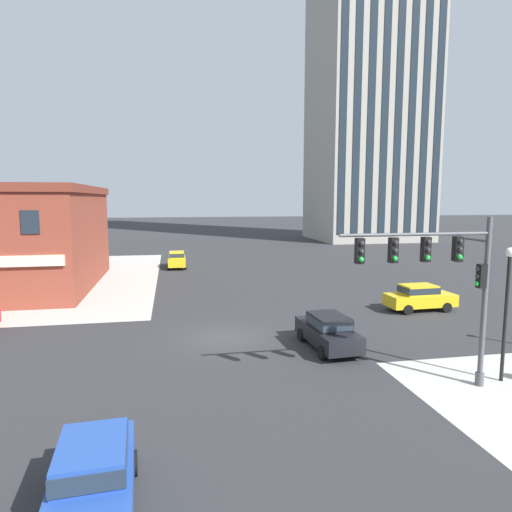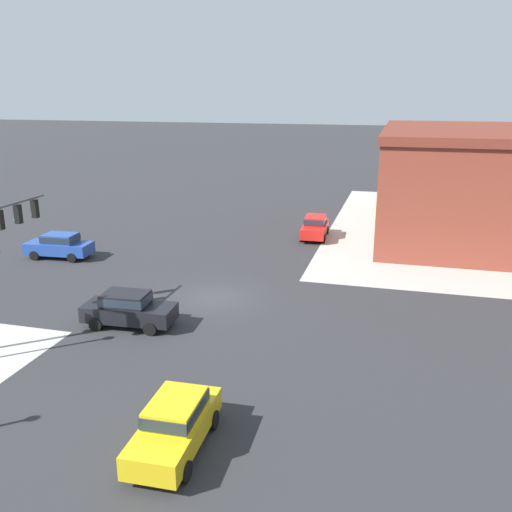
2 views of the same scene
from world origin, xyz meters
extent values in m
plane|color=#2D2D30|center=(0.00, 0.00, 0.00)|extent=(320.00, 320.00, 0.00)
cylinder|color=#4C4C51|center=(8.86, -7.92, 0.25)|extent=(0.32, 0.32, 0.50)
cylinder|color=#4C4C51|center=(8.86, -7.92, 3.25)|extent=(0.20, 0.20, 6.49)
cylinder|color=#4C4C51|center=(5.94, -7.92, 5.88)|extent=(5.84, 0.12, 0.12)
cylinder|color=#4C4C51|center=(8.86, -7.02, 5.58)|extent=(0.11, 1.80, 0.11)
cube|color=black|center=(7.59, -7.92, 5.33)|extent=(0.28, 0.28, 0.90)
sphere|color=#282828|center=(7.59, -8.08, 5.61)|extent=(0.18, 0.18, 0.18)
sphere|color=#282828|center=(7.59, -8.08, 5.33)|extent=(0.18, 0.18, 0.18)
sphere|color=green|center=(7.59, -8.08, 5.05)|extent=(0.18, 0.18, 0.18)
cube|color=black|center=(6.32, -7.92, 5.33)|extent=(0.28, 0.28, 0.90)
sphere|color=#282828|center=(6.32, -8.08, 5.61)|extent=(0.18, 0.18, 0.18)
sphere|color=#282828|center=(6.32, -8.08, 5.33)|extent=(0.18, 0.18, 0.18)
sphere|color=green|center=(6.32, -8.08, 5.05)|extent=(0.18, 0.18, 0.18)
cube|color=black|center=(5.05, -7.92, 5.33)|extent=(0.28, 0.28, 0.90)
sphere|color=#282828|center=(5.05, -8.08, 5.61)|extent=(0.18, 0.18, 0.18)
sphere|color=#282828|center=(5.05, -8.08, 5.33)|extent=(0.18, 0.18, 0.18)
sphere|color=green|center=(5.05, -8.08, 5.05)|extent=(0.18, 0.18, 0.18)
cube|color=black|center=(3.78, -7.92, 5.33)|extent=(0.28, 0.28, 0.90)
sphere|color=#282828|center=(3.78, -8.08, 5.61)|extent=(0.18, 0.18, 0.18)
sphere|color=#282828|center=(3.78, -8.08, 5.33)|extent=(0.18, 0.18, 0.18)
sphere|color=green|center=(3.78, -8.08, 5.05)|extent=(0.18, 0.18, 0.18)
cube|color=black|center=(8.66, -7.92, 4.28)|extent=(0.28, 0.28, 0.90)
sphere|color=#282828|center=(8.50, -7.92, 4.56)|extent=(0.18, 0.18, 0.18)
sphere|color=#282828|center=(8.50, -7.92, 4.28)|extent=(0.18, 0.18, 0.18)
sphere|color=green|center=(8.50, -7.92, 4.00)|extent=(0.18, 0.18, 0.18)
cube|color=black|center=(8.86, -6.22, 5.03)|extent=(0.28, 0.28, 0.90)
sphere|color=#282828|center=(8.86, -6.38, 5.31)|extent=(0.18, 0.18, 0.18)
sphere|color=#282828|center=(8.86, -6.38, 5.03)|extent=(0.18, 0.18, 0.18)
sphere|color=green|center=(8.86, -6.38, 4.75)|extent=(0.18, 0.18, 0.18)
cylinder|color=black|center=(10.00, -7.71, 2.47)|extent=(0.14, 0.14, 4.95)
sphere|color=white|center=(10.00, -7.71, 5.13)|extent=(0.36, 0.36, 0.36)
cube|color=gold|center=(-2.16, 24.55, 0.70)|extent=(1.82, 4.42, 0.76)
cube|color=gold|center=(-2.16, 24.70, 1.38)|extent=(1.53, 2.13, 0.60)
cube|color=#232D38|center=(-2.16, 24.70, 1.38)|extent=(1.56, 2.22, 0.40)
cylinder|color=black|center=(-1.35, 23.18, 0.32)|extent=(0.23, 0.64, 0.64)
cylinder|color=black|center=(-3.02, 23.20, 0.32)|extent=(0.23, 0.64, 0.64)
cylinder|color=black|center=(-1.31, 25.90, 0.32)|extent=(0.23, 0.64, 0.64)
cylinder|color=black|center=(-2.98, 25.93, 0.32)|extent=(0.23, 0.64, 0.64)
cube|color=black|center=(4.57, -2.71, 0.70)|extent=(2.03, 4.50, 0.76)
cube|color=black|center=(4.58, -2.85, 1.38)|extent=(1.62, 2.20, 0.60)
cube|color=#232D38|center=(4.58, -2.85, 1.38)|extent=(1.66, 2.29, 0.40)
cylinder|color=black|center=(3.66, -1.40, 0.32)|extent=(0.26, 0.65, 0.64)
cylinder|color=black|center=(5.33, -1.29, 0.32)|extent=(0.26, 0.65, 0.64)
cylinder|color=black|center=(3.82, -4.12, 0.32)|extent=(0.26, 0.65, 0.64)
cylinder|color=black|center=(5.49, -4.01, 0.32)|extent=(0.26, 0.65, 0.64)
cube|color=#23479E|center=(-4.55, -12.66, 0.70)|extent=(2.05, 4.51, 0.76)
cube|color=#23479E|center=(-4.56, -12.51, 1.38)|extent=(1.64, 2.21, 0.60)
cube|color=#232D38|center=(-4.56, -12.51, 1.38)|extent=(1.68, 2.30, 0.40)
cylinder|color=black|center=(-3.81, -11.24, 0.32)|extent=(0.26, 0.65, 0.64)
cylinder|color=black|center=(-5.48, -11.35, 0.32)|extent=(0.26, 0.65, 0.64)
cube|color=gold|center=(12.99, 3.21, 0.70)|extent=(4.45, 1.89, 0.76)
cube|color=gold|center=(12.84, 3.21, 1.38)|extent=(2.16, 1.56, 0.60)
cube|color=#232D38|center=(12.84, 3.21, 1.38)|extent=(2.25, 1.60, 0.40)
cylinder|color=black|center=(14.32, 4.09, 0.32)|extent=(0.65, 0.24, 0.64)
cylinder|color=black|center=(14.38, 2.42, 0.32)|extent=(0.65, 0.24, 0.64)
cylinder|color=black|center=(11.60, 4.00, 0.32)|extent=(0.65, 0.24, 0.64)
cylinder|color=black|center=(11.65, 2.33, 0.32)|extent=(0.65, 0.24, 0.64)
cube|color=#1E2833|center=(-11.44, 7.96, 5.70)|extent=(1.10, 0.08, 1.50)
cube|color=#9E998E|center=(31.67, 52.61, 39.49)|extent=(18.38, 16.69, 78.97)
camera|label=1|loc=(-2.69, -22.47, 7.13)|focal=31.33mm
camera|label=2|loc=(27.05, 9.63, 10.98)|focal=39.09mm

